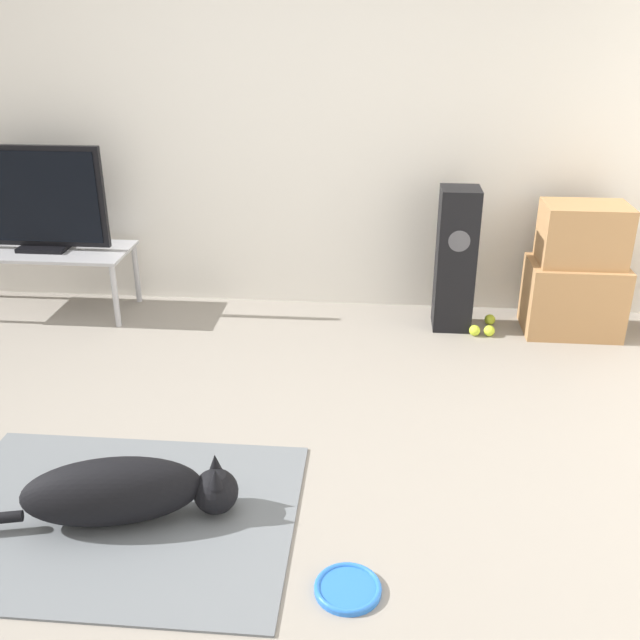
{
  "coord_description": "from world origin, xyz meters",
  "views": [
    {
      "loc": [
        0.83,
        -2.34,
        1.85
      ],
      "look_at": [
        0.55,
        0.77,
        0.45
      ],
      "focal_mm": 40.0,
      "sensor_mm": 36.0,
      "label": 1
    }
  ],
  "objects_px": {
    "cardboard_box_lower": "(573,298)",
    "tv_stand": "(46,256)",
    "dog": "(124,492)",
    "tv": "(37,200)",
    "cardboard_box_upper": "(583,234)",
    "tennis_ball_by_boxes": "(475,330)",
    "frisbee": "(348,588)",
    "tennis_ball_loose_on_carpet": "(489,331)",
    "floor_speaker": "(456,260)",
    "tennis_ball_near_speaker": "(490,320)"
  },
  "relations": [
    {
      "from": "cardboard_box_lower",
      "to": "tv_stand",
      "type": "relative_size",
      "value": 0.53
    },
    {
      "from": "dog",
      "to": "tv",
      "type": "xyz_separation_m",
      "value": [
        -1.17,
        1.98,
        0.6
      ]
    },
    {
      "from": "dog",
      "to": "tv",
      "type": "height_order",
      "value": "tv"
    },
    {
      "from": "cardboard_box_upper",
      "to": "tv_stand",
      "type": "distance_m",
      "value": 3.29
    },
    {
      "from": "dog",
      "to": "tv_stand",
      "type": "height_order",
      "value": "tv_stand"
    },
    {
      "from": "tennis_ball_by_boxes",
      "to": "dog",
      "type": "bearing_deg",
      "value": -129.84
    },
    {
      "from": "frisbee",
      "to": "tennis_ball_loose_on_carpet",
      "type": "relative_size",
      "value": 3.53
    },
    {
      "from": "cardboard_box_lower",
      "to": "floor_speaker",
      "type": "height_order",
      "value": "floor_speaker"
    },
    {
      "from": "floor_speaker",
      "to": "tv_stand",
      "type": "bearing_deg",
      "value": 179.61
    },
    {
      "from": "cardboard_box_upper",
      "to": "tennis_ball_near_speaker",
      "type": "xyz_separation_m",
      "value": [
        -0.47,
        0.04,
        -0.58
      ]
    },
    {
      "from": "dog",
      "to": "tennis_ball_near_speaker",
      "type": "distance_m",
      "value": 2.59
    },
    {
      "from": "floor_speaker",
      "to": "frisbee",
      "type": "bearing_deg",
      "value": -103.12
    },
    {
      "from": "frisbee",
      "to": "floor_speaker",
      "type": "xyz_separation_m",
      "value": [
        0.52,
        2.25,
        0.42
      ]
    },
    {
      "from": "cardboard_box_lower",
      "to": "tv_stand",
      "type": "xyz_separation_m",
      "value": [
        -3.28,
        0.03,
        0.16
      ]
    },
    {
      "from": "dog",
      "to": "cardboard_box_upper",
      "type": "xyz_separation_m",
      "value": [
        2.11,
        1.96,
        0.47
      ]
    },
    {
      "from": "tv_stand",
      "to": "tennis_ball_near_speaker",
      "type": "xyz_separation_m",
      "value": [
        2.81,
        0.03,
        -0.34
      ]
    },
    {
      "from": "tv",
      "to": "cardboard_box_lower",
      "type": "bearing_deg",
      "value": -0.53
    },
    {
      "from": "tv_stand",
      "to": "cardboard_box_lower",
      "type": "bearing_deg",
      "value": -0.48
    },
    {
      "from": "tennis_ball_by_boxes",
      "to": "tv_stand",
      "type": "bearing_deg",
      "value": 176.88
    },
    {
      "from": "tv_stand",
      "to": "tv",
      "type": "distance_m",
      "value": 0.37
    },
    {
      "from": "frisbee",
      "to": "tennis_ball_by_boxes",
      "type": "xyz_separation_m",
      "value": [
        0.66,
        2.12,
        0.02
      ]
    },
    {
      "from": "frisbee",
      "to": "tv_stand",
      "type": "height_order",
      "value": "tv_stand"
    },
    {
      "from": "tennis_ball_loose_on_carpet",
      "to": "floor_speaker",
      "type": "bearing_deg",
      "value": 150.33
    },
    {
      "from": "cardboard_box_upper",
      "to": "floor_speaker",
      "type": "distance_m",
      "value": 0.74
    },
    {
      "from": "cardboard_box_upper",
      "to": "tennis_ball_by_boxes",
      "type": "distance_m",
      "value": 0.84
    },
    {
      "from": "frisbee",
      "to": "tv_stand",
      "type": "xyz_separation_m",
      "value": [
        -2.04,
        2.26,
        0.36
      ]
    },
    {
      "from": "floor_speaker",
      "to": "tennis_ball_near_speaker",
      "type": "height_order",
      "value": "floor_speaker"
    },
    {
      "from": "floor_speaker",
      "to": "tennis_ball_by_boxes",
      "type": "height_order",
      "value": "floor_speaker"
    },
    {
      "from": "cardboard_box_upper",
      "to": "tennis_ball_near_speaker",
      "type": "distance_m",
      "value": 0.75
    },
    {
      "from": "cardboard_box_lower",
      "to": "tennis_ball_by_boxes",
      "type": "distance_m",
      "value": 0.62
    },
    {
      "from": "tv_stand",
      "to": "tennis_ball_near_speaker",
      "type": "relative_size",
      "value": 16.05
    },
    {
      "from": "dog",
      "to": "frisbee",
      "type": "height_order",
      "value": "dog"
    },
    {
      "from": "floor_speaker",
      "to": "tennis_ball_loose_on_carpet",
      "type": "relative_size",
      "value": 13.2
    },
    {
      "from": "dog",
      "to": "cardboard_box_lower",
      "type": "height_order",
      "value": "cardboard_box_lower"
    },
    {
      "from": "cardboard_box_lower",
      "to": "tennis_ball_by_boxes",
      "type": "height_order",
      "value": "cardboard_box_lower"
    },
    {
      "from": "cardboard_box_lower",
      "to": "tennis_ball_near_speaker",
      "type": "bearing_deg",
      "value": 173.51
    },
    {
      "from": "dog",
      "to": "cardboard_box_upper",
      "type": "height_order",
      "value": "cardboard_box_upper"
    },
    {
      "from": "dog",
      "to": "tennis_ball_near_speaker",
      "type": "height_order",
      "value": "dog"
    },
    {
      "from": "cardboard_box_lower",
      "to": "tv_stand",
      "type": "height_order",
      "value": "cardboard_box_lower"
    },
    {
      "from": "dog",
      "to": "tennis_ball_by_boxes",
      "type": "relative_size",
      "value": 15.38
    },
    {
      "from": "frisbee",
      "to": "tennis_ball_near_speaker",
      "type": "height_order",
      "value": "tennis_ball_near_speaker"
    },
    {
      "from": "floor_speaker",
      "to": "dog",
      "type": "bearing_deg",
      "value": -125.41
    },
    {
      "from": "tv_stand",
      "to": "tennis_ball_by_boxes",
      "type": "relative_size",
      "value": 16.05
    },
    {
      "from": "frisbee",
      "to": "tennis_ball_near_speaker",
      "type": "xyz_separation_m",
      "value": [
        0.77,
        2.29,
        0.02
      ]
    },
    {
      "from": "cardboard_box_upper",
      "to": "tennis_ball_loose_on_carpet",
      "type": "height_order",
      "value": "cardboard_box_upper"
    },
    {
      "from": "cardboard_box_lower",
      "to": "cardboard_box_upper",
      "type": "bearing_deg",
      "value": 63.02
    },
    {
      "from": "cardboard_box_lower",
      "to": "tennis_ball_loose_on_carpet",
      "type": "distance_m",
      "value": 0.54
    },
    {
      "from": "cardboard_box_lower",
      "to": "tennis_ball_loose_on_carpet",
      "type": "height_order",
      "value": "cardboard_box_lower"
    },
    {
      "from": "tennis_ball_near_speaker",
      "to": "tennis_ball_loose_on_carpet",
      "type": "xyz_separation_m",
      "value": [
        -0.03,
        -0.17,
        0.0
      ]
    },
    {
      "from": "floor_speaker",
      "to": "tv_stand",
      "type": "height_order",
      "value": "floor_speaker"
    }
  ]
}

